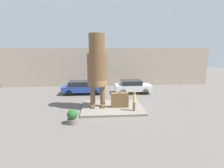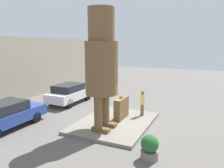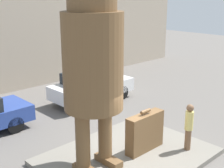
{
  "view_description": "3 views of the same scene",
  "coord_description": "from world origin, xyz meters",
  "px_view_note": "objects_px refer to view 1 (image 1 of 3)",
  "views": [
    {
      "loc": [
        -1.09,
        -14.2,
        5.11
      ],
      "look_at": [
        -0.01,
        0.3,
        2.08
      ],
      "focal_mm": 28.0,
      "sensor_mm": 36.0,
      "label": 1
    },
    {
      "loc": [
        -10.86,
        -4.81,
        4.52
      ],
      "look_at": [
        -0.16,
        0.1,
        2.35
      ],
      "focal_mm": 35.0,
      "sensor_mm": 36.0,
      "label": 2
    },
    {
      "loc": [
        -6.51,
        -6.06,
        5.12
      ],
      "look_at": [
        -0.42,
        0.3,
        2.52
      ],
      "focal_mm": 50.0,
      "sensor_mm": 36.0,
      "label": 3
    }
  ],
  "objects_px": {
    "statue_figure": "(97,65)",
    "giant_suitcase": "(120,100)",
    "tourist": "(134,100)",
    "parked_car_white": "(133,86)",
    "parked_car_blue": "(82,87)",
    "planter_pot": "(72,117)"
  },
  "relations": [
    {
      "from": "statue_figure",
      "to": "giant_suitcase",
      "type": "height_order",
      "value": "statue_figure"
    },
    {
      "from": "parked_car_blue",
      "to": "planter_pot",
      "type": "height_order",
      "value": "parked_car_blue"
    },
    {
      "from": "parked_car_white",
      "to": "tourist",
      "type": "bearing_deg",
      "value": -99.62
    },
    {
      "from": "statue_figure",
      "to": "parked_car_white",
      "type": "xyz_separation_m",
      "value": [
        3.93,
        4.81,
        -2.91
      ]
    },
    {
      "from": "tourist",
      "to": "parked_car_white",
      "type": "xyz_separation_m",
      "value": [
        1.03,
        6.1,
        -0.22
      ]
    },
    {
      "from": "parked_car_blue",
      "to": "planter_pot",
      "type": "bearing_deg",
      "value": -89.09
    },
    {
      "from": "giant_suitcase",
      "to": "planter_pot",
      "type": "distance_m",
      "value": 4.46
    },
    {
      "from": "statue_figure",
      "to": "tourist",
      "type": "bearing_deg",
      "value": -23.88
    },
    {
      "from": "parked_car_blue",
      "to": "parked_car_white",
      "type": "height_order",
      "value": "parked_car_white"
    },
    {
      "from": "giant_suitcase",
      "to": "parked_car_white",
      "type": "height_order",
      "value": "giant_suitcase"
    },
    {
      "from": "parked_car_white",
      "to": "parked_car_blue",
      "type": "bearing_deg",
      "value": 179.2
    },
    {
      "from": "statue_figure",
      "to": "tourist",
      "type": "distance_m",
      "value": 4.16
    },
    {
      "from": "giant_suitcase",
      "to": "tourist",
      "type": "height_order",
      "value": "tourist"
    },
    {
      "from": "tourist",
      "to": "parked_car_blue",
      "type": "height_order",
      "value": "tourist"
    },
    {
      "from": "statue_figure",
      "to": "parked_car_blue",
      "type": "bearing_deg",
      "value": 110.58
    },
    {
      "from": "parked_car_blue",
      "to": "planter_pot",
      "type": "xyz_separation_m",
      "value": [
        0.12,
        -7.89,
        -0.28
      ]
    },
    {
      "from": "statue_figure",
      "to": "planter_pot",
      "type": "relative_size",
      "value": 6.02
    },
    {
      "from": "tourist",
      "to": "parked_car_white",
      "type": "bearing_deg",
      "value": 80.38
    },
    {
      "from": "statue_figure",
      "to": "giant_suitcase",
      "type": "bearing_deg",
      "value": -10.04
    },
    {
      "from": "parked_car_white",
      "to": "planter_pot",
      "type": "height_order",
      "value": "parked_car_white"
    },
    {
      "from": "parked_car_white",
      "to": "planter_pot",
      "type": "relative_size",
      "value": 4.0
    },
    {
      "from": "giant_suitcase",
      "to": "parked_car_white",
      "type": "bearing_deg",
      "value": 68.04
    }
  ]
}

